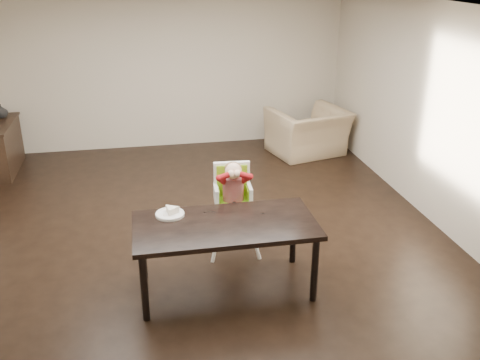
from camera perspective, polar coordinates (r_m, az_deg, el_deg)
The scene contains 8 objects.
ground at distance 6.64m, azimuth -4.41°, elevation -5.82°, with size 7.00×7.00×0.00m, color black.
room_walls at distance 5.98m, azimuth -4.95°, elevation 9.99°, with size 6.02×7.02×2.71m.
dining_table at distance 5.30m, azimuth -1.60°, elevation -5.39°, with size 1.80×0.90×0.75m.
high_chair at distance 6.00m, azimuth -0.76°, elevation -0.87°, with size 0.48×0.48×1.08m.
plate at distance 5.45m, azimuth -7.43°, elevation -3.46°, with size 0.34×0.34×0.08m.
armchair at distance 9.22m, azimuth 7.29°, elevation 5.90°, with size 1.20×0.78×1.05m, color tan.
sideboard at distance 9.21m, azimuth -24.08°, elevation 3.19°, with size 0.44×1.26×0.79m.
vase at distance 9.38m, azimuth -24.16°, elevation 6.72°, with size 0.21×0.22×0.21m, color #99999E.
Camera 1 is at (-0.61, -5.81, 3.16)m, focal length 40.00 mm.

